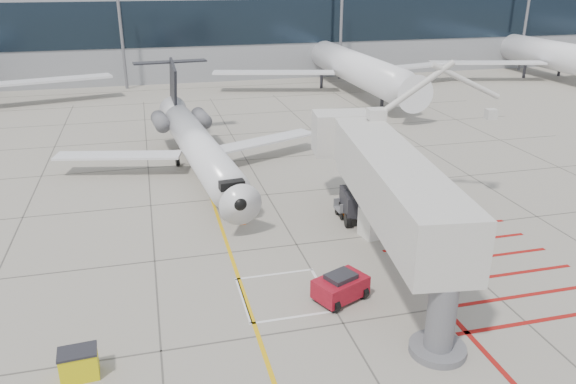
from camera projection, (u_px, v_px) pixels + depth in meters
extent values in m
plane|color=gray|center=(317.00, 279.00, 28.71)|extent=(260.00, 260.00, 0.00)
cone|color=orange|center=(243.00, 220.00, 34.88)|extent=(0.36, 0.36, 0.50)
cone|color=orange|center=(344.00, 213.00, 35.85)|extent=(0.38, 0.38, 0.52)
cube|color=gray|center=(251.00, 21.00, 91.51)|extent=(180.00, 28.00, 14.00)
cube|color=black|center=(269.00, 22.00, 78.48)|extent=(180.00, 0.10, 6.00)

